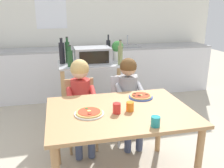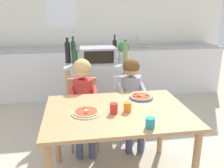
% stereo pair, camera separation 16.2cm
% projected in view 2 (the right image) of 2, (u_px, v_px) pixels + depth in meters
% --- Properties ---
extents(ground_plane, '(11.60, 11.60, 0.00)m').
position_uv_depth(ground_plane, '(103.00, 126.00, 3.46)').
color(ground_plane, '#B7AD99').
extents(back_wall_tiled, '(5.47, 0.14, 2.70)m').
position_uv_depth(back_wall_tiled, '(91.00, 22.00, 4.75)').
color(back_wall_tiled, white).
rests_on(back_wall_tiled, ground).
extents(kitchen_counter, '(4.93, 0.60, 1.11)m').
position_uv_depth(kitchen_counter, '(94.00, 71.00, 4.63)').
color(kitchen_counter, silver).
rests_on(kitchen_counter, ground).
extents(kitchen_island_cart, '(0.95, 0.59, 0.89)m').
position_uv_depth(kitchen_island_cart, '(99.00, 83.00, 3.47)').
color(kitchen_island_cart, '#B7BABF').
rests_on(kitchen_island_cart, ground).
extents(toaster_oven, '(0.49, 0.35, 0.22)m').
position_uv_depth(toaster_oven, '(98.00, 55.00, 3.33)').
color(toaster_oven, '#999BA0').
rests_on(toaster_oven, kitchen_island_cart).
extents(bottle_tall_green_wine, '(0.06, 0.06, 0.36)m').
position_uv_depth(bottle_tall_green_wine, '(73.00, 51.00, 3.38)').
color(bottle_tall_green_wine, '#1E4723').
rests_on(bottle_tall_green_wine, kitchen_island_cart).
extents(bottle_slim_sauce, '(0.06, 0.06, 0.36)m').
position_uv_depth(bottle_slim_sauce, '(115.00, 49.00, 3.58)').
color(bottle_slim_sauce, black).
rests_on(bottle_slim_sauce, kitchen_island_cart).
extents(bottle_clear_vinegar, '(0.07, 0.07, 0.33)m').
position_uv_depth(bottle_clear_vinegar, '(125.00, 55.00, 3.21)').
color(bottle_clear_vinegar, olive).
rests_on(bottle_clear_vinegar, kitchen_island_cart).
extents(bottle_dark_olive_oil, '(0.08, 0.08, 0.35)m').
position_uv_depth(bottle_dark_olive_oil, '(68.00, 52.00, 3.32)').
color(bottle_dark_olive_oil, black).
rests_on(bottle_dark_olive_oil, kitchen_island_cart).
extents(bottle_brown_beer, '(0.07, 0.07, 0.28)m').
position_uv_depth(bottle_brown_beer, '(75.00, 57.00, 3.15)').
color(bottle_brown_beer, '#1E4723').
rests_on(bottle_brown_beer, kitchen_island_cart).
extents(potted_herb_plant, '(0.17, 0.17, 0.28)m').
position_uv_depth(potted_herb_plant, '(124.00, 50.00, 3.49)').
color(potted_herb_plant, beige).
rests_on(potted_herb_plant, kitchen_island_cart).
extents(dining_table, '(1.27, 0.92, 0.75)m').
position_uv_depth(dining_table, '(117.00, 120.00, 2.17)').
color(dining_table, '#AD7F51').
rests_on(dining_table, ground).
extents(dining_chair_left, '(0.36, 0.36, 0.81)m').
position_uv_depth(dining_chair_left, '(83.00, 107.00, 2.89)').
color(dining_chair_left, tan).
rests_on(dining_chair_left, ground).
extents(dining_chair_right, '(0.36, 0.36, 0.81)m').
position_uv_depth(dining_chair_right, '(129.00, 104.00, 2.99)').
color(dining_chair_right, silver).
rests_on(dining_chair_right, ground).
extents(child_in_red_shirt, '(0.32, 0.42, 1.07)m').
position_uv_depth(child_in_red_shirt, '(83.00, 93.00, 2.71)').
color(child_in_red_shirt, '#424C6B').
rests_on(child_in_red_shirt, ground).
extents(child_in_grey_shirt, '(0.32, 0.42, 1.05)m').
position_uv_depth(child_in_grey_shirt, '(132.00, 92.00, 2.81)').
color(child_in_grey_shirt, '#424C6B').
rests_on(child_in_grey_shirt, ground).
extents(pizza_plate_white, '(0.25, 0.25, 0.03)m').
position_uv_depth(pizza_plate_white, '(86.00, 112.00, 2.07)').
color(pizza_plate_white, white).
rests_on(pizza_plate_white, dining_table).
extents(pizza_plate_blue_rimmed, '(0.24, 0.24, 0.03)m').
position_uv_depth(pizza_plate_blue_rimmed, '(141.00, 97.00, 2.42)').
color(pizza_plate_blue_rimmed, '#3356B7').
rests_on(pizza_plate_blue_rimmed, dining_table).
extents(drinking_cup_red, '(0.07, 0.07, 0.09)m').
position_uv_depth(drinking_cup_red, '(114.00, 108.00, 2.06)').
color(drinking_cup_red, red).
rests_on(drinking_cup_red, dining_table).
extents(drinking_cup_orange, '(0.07, 0.07, 0.08)m').
position_uv_depth(drinking_cup_orange, '(127.00, 107.00, 2.10)').
color(drinking_cup_orange, orange).
rests_on(drinking_cup_orange, dining_table).
extents(drinking_cup_teal, '(0.07, 0.07, 0.08)m').
position_uv_depth(drinking_cup_teal, '(150.00, 123.00, 1.81)').
color(drinking_cup_teal, teal).
rests_on(drinking_cup_teal, dining_table).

